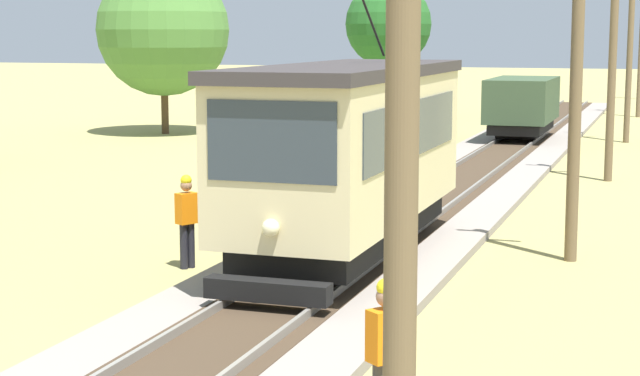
{
  "coord_description": "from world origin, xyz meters",
  "views": [
    {
      "loc": [
        5.75,
        -6.2,
        4.39
      ],
      "look_at": [
        -0.55,
        12.4,
        1.48
      ],
      "focal_mm": 58.67,
      "sensor_mm": 36.0,
      "label": 1
    }
  ],
  "objects": [
    {
      "name": "utility_pole_far",
      "position": [
        3.98,
        37.94,
        4.1
      ],
      "size": [
        1.4,
        0.45,
        8.0
      ],
      "color": "brown",
      "rests_on": "ground"
    },
    {
      "name": "gravel_pile",
      "position": [
        -5.06,
        38.81,
        0.45
      ],
      "size": [
        2.53,
        2.53,
        0.89
      ],
      "primitive_type": "cone",
      "color": "gray",
      "rests_on": "ground"
    },
    {
      "name": "tree_right_far",
      "position": [
        -15.51,
        35.22,
        4.56
      ],
      "size": [
        5.79,
        5.79,
        7.45
      ],
      "color": "#4C3823",
      "rests_on": "ground"
    },
    {
      "name": "second_worker",
      "position": [
        -2.81,
        11.28,
        0.98
      ],
      "size": [
        0.39,
        0.45,
        1.78
      ],
      "rotation": [
        0.0,
        0.0,
        2.63
      ],
      "color": "black",
      "rests_on": "ground"
    },
    {
      "name": "red_tram",
      "position": [
        0.0,
        12.47,
        2.19
      ],
      "size": [
        2.6,
        8.54,
        4.79
      ],
      "color": "beige",
      "rests_on": "rail_right"
    },
    {
      "name": "utility_pole_mid",
      "position": [
        3.98,
        25.98,
        4.01
      ],
      "size": [
        1.4,
        0.33,
        7.83
      ],
      "color": "brown",
      "rests_on": "ground"
    },
    {
      "name": "track_worker",
      "position": [
        2.91,
        4.42,
        0.98
      ],
      "size": [
        0.42,
        0.45,
        1.78
      ],
      "rotation": [
        0.0,
        0.0,
        -0.67
      ],
      "color": "#38332D",
      "rests_on": "ground"
    },
    {
      "name": "tree_left_near",
      "position": [
        -8.6,
        47.34,
        4.87
      ],
      "size": [
        4.51,
        4.51,
        7.14
      ],
      "color": "#4C3823",
      "rests_on": "ground"
    },
    {
      "name": "utility_pole_foreground",
      "position": [
        3.98,
        0.8,
        3.41
      ],
      "size": [
        1.4,
        0.26,
        6.63
      ],
      "color": "brown",
      "rests_on": "ground"
    },
    {
      "name": "utility_pole_near_tram",
      "position": [
        3.98,
        14.16,
        3.8
      ],
      "size": [
        1.4,
        0.47,
        7.4
      ],
      "color": "brown",
      "rests_on": "ground"
    },
    {
      "name": "freight_car",
      "position": [
        0.0,
        36.06,
        1.56
      ],
      "size": [
        2.4,
        5.2,
        2.31
      ],
      "color": "#384C33",
      "rests_on": "rail_right"
    }
  ]
}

